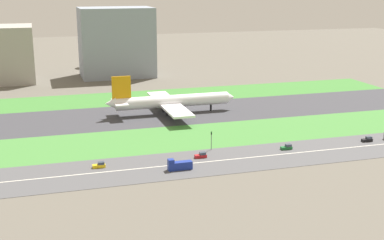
% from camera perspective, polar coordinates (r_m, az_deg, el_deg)
% --- Properties ---
extents(ground_plane, '(800.00, 800.00, 0.00)m').
position_cam_1_polar(ground_plane, '(257.74, -2.49, 0.68)').
color(ground_plane, '#5B564C').
extents(runway, '(280.00, 46.00, 0.10)m').
position_cam_1_polar(runway, '(257.73, -2.49, 0.69)').
color(runway, '#38383D').
rests_on(runway, ground_plane).
extents(grass_median_north, '(280.00, 36.00, 0.10)m').
position_cam_1_polar(grass_median_north, '(296.64, -4.44, 2.53)').
color(grass_median_north, '#3D7A33').
rests_on(grass_median_north, ground_plane).
extents(grass_median_south, '(280.00, 36.00, 0.10)m').
position_cam_1_polar(grass_median_south, '(219.59, 0.14, -1.80)').
color(grass_median_south, '#427F38').
rests_on(grass_median_south, ground_plane).
extents(highway, '(280.00, 28.00, 0.10)m').
position_cam_1_polar(highway, '(190.65, 2.93, -4.42)').
color(highway, '#4C4C4F').
rests_on(highway, ground_plane).
extents(highway_centerline, '(266.00, 0.50, 0.01)m').
position_cam_1_polar(highway_centerline, '(190.63, 2.93, -4.41)').
color(highway_centerline, silver).
rests_on(highway_centerline, highway).
extents(airliner, '(65.00, 56.00, 19.70)m').
position_cam_1_polar(airliner, '(256.36, -2.45, 2.03)').
color(airliner, white).
rests_on(airliner, runway).
extents(car_4, '(4.40, 1.80, 2.00)m').
position_cam_1_polar(car_4, '(205.97, 10.24, -2.92)').
color(car_4, '#19662D').
rests_on(car_4, highway).
extents(truck_0, '(8.40, 2.50, 4.00)m').
position_cam_1_polar(truck_0, '(181.02, -1.39, -4.92)').
color(truck_0, navy).
rests_on(truck_0, highway).
extents(car_2, '(4.40, 1.80, 2.00)m').
position_cam_1_polar(car_2, '(224.05, 18.48, -2.01)').
color(car_2, black).
rests_on(car_2, highway).
extents(car_3, '(4.40, 1.80, 2.00)m').
position_cam_1_polar(car_3, '(193.28, 1.00, -3.86)').
color(car_3, '#B2191E').
rests_on(car_3, highway).
extents(car_0, '(4.40, 1.80, 2.00)m').
position_cam_1_polar(car_0, '(186.02, -9.99, -4.85)').
color(car_0, yellow).
rests_on(car_0, highway).
extents(traffic_light, '(0.36, 0.50, 7.20)m').
position_cam_1_polar(traffic_light, '(201.47, 2.11, -2.08)').
color(traffic_light, '#4C4C51').
rests_on(traffic_light, highway).
extents(hangar_building, '(48.52, 32.61, 46.19)m').
position_cam_1_polar(hangar_building, '(362.64, -8.19, 8.34)').
color(hangar_building, gray).
rests_on(hangar_building, ground_plane).
extents(fuel_tank_west, '(16.88, 16.88, 14.55)m').
position_cam_1_polar(fuel_tank_west, '(407.52, -10.60, 6.69)').
color(fuel_tank_west, silver).
rests_on(fuel_tank_west, ground_plane).
extents(fuel_tank_centre, '(19.55, 19.55, 16.36)m').
position_cam_1_polar(fuel_tank_centre, '(411.52, -6.49, 7.05)').
color(fuel_tank_centre, silver).
rests_on(fuel_tank_centre, ground_plane).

